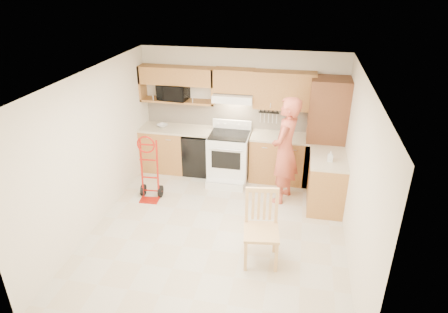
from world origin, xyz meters
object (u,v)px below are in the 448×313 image
(microwave, at_px, (173,92))
(person, at_px, (285,151))
(range, at_px, (229,154))
(dining_chair, at_px, (261,230))
(hand_truck, at_px, (148,171))

(microwave, height_order, person, person)
(microwave, relative_size, range, 0.51)
(microwave, relative_size, dining_chair, 0.53)
(microwave, xyz_separation_m, hand_truck, (-0.08, -1.36, -1.09))
(range, relative_size, hand_truck, 1.02)
(person, bearing_deg, hand_truck, -61.92)
(range, bearing_deg, dining_chair, -68.53)
(range, height_order, hand_truck, range)
(dining_chair, bearing_deg, microwave, 120.13)
(microwave, height_order, range, microwave)
(microwave, bearing_deg, dining_chair, -46.38)
(microwave, relative_size, hand_truck, 0.51)
(hand_truck, bearing_deg, microwave, 82.67)
(microwave, height_order, hand_truck, microwave)
(hand_truck, height_order, dining_chair, hand_truck)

